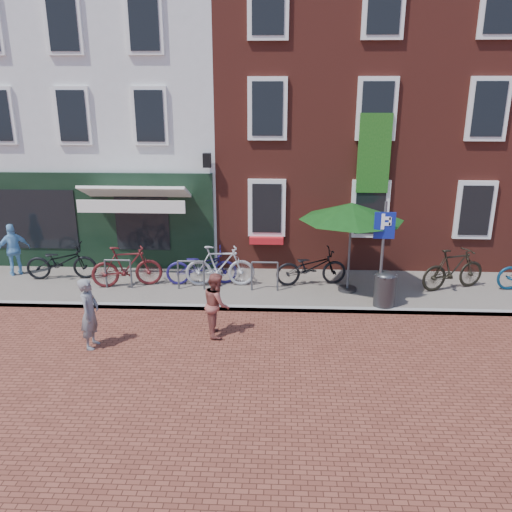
{
  "coord_description": "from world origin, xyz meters",
  "views": [
    {
      "loc": [
        0.88,
        -11.77,
        5.22
      ],
      "look_at": [
        0.3,
        0.5,
        1.3
      ],
      "focal_mm": 35.93,
      "sensor_mm": 36.0,
      "label": 1
    }
  ],
  "objects_px": {
    "woman": "(90,313)",
    "bicycle_5": "(453,269)",
    "bicycle_2": "(202,266)",
    "cafe_person": "(14,250)",
    "bicycle_3": "(220,266)",
    "parasol": "(352,208)",
    "parking_sign": "(383,241)",
    "bicycle_0": "(61,262)",
    "bicycle_4": "(311,267)",
    "bicycle_1": "(127,266)",
    "boy": "(217,304)",
    "litter_bin": "(385,287)"
  },
  "relations": [
    {
      "from": "bicycle_0",
      "to": "bicycle_4",
      "type": "xyz_separation_m",
      "value": [
        7.12,
        -0.13,
        0.0
      ]
    },
    {
      "from": "cafe_person",
      "to": "bicycle_2",
      "type": "distance_m",
      "value": 5.61
    },
    {
      "from": "parking_sign",
      "to": "bicycle_2",
      "type": "bearing_deg",
      "value": 163.4
    },
    {
      "from": "bicycle_1",
      "to": "bicycle_2",
      "type": "height_order",
      "value": "bicycle_1"
    },
    {
      "from": "bicycle_3",
      "to": "cafe_person",
      "type": "bearing_deg",
      "value": 80.13
    },
    {
      "from": "bicycle_1",
      "to": "parasol",
      "type": "bearing_deg",
      "value": -103.02
    },
    {
      "from": "bicycle_4",
      "to": "bicycle_5",
      "type": "distance_m",
      "value": 3.83
    },
    {
      "from": "woman",
      "to": "bicycle_1",
      "type": "bearing_deg",
      "value": 4.18
    },
    {
      "from": "bicycle_0",
      "to": "bicycle_2",
      "type": "relative_size",
      "value": 1.0
    },
    {
      "from": "litter_bin",
      "to": "parking_sign",
      "type": "height_order",
      "value": "parking_sign"
    },
    {
      "from": "bicycle_3",
      "to": "bicycle_5",
      "type": "relative_size",
      "value": 1.0
    },
    {
      "from": "parasol",
      "to": "bicycle_5",
      "type": "bearing_deg",
      "value": 4.85
    },
    {
      "from": "bicycle_4",
      "to": "bicycle_3",
      "type": "bearing_deg",
      "value": 84.34
    },
    {
      "from": "litter_bin",
      "to": "parasol",
      "type": "distance_m",
      "value": 2.18
    },
    {
      "from": "parking_sign",
      "to": "cafe_person",
      "type": "relative_size",
      "value": 1.75
    },
    {
      "from": "parking_sign",
      "to": "bicycle_1",
      "type": "relative_size",
      "value": 1.4
    },
    {
      "from": "woman",
      "to": "bicycle_5",
      "type": "bearing_deg",
      "value": -66.83
    },
    {
      "from": "bicycle_1",
      "to": "bicycle_4",
      "type": "relative_size",
      "value": 0.97
    },
    {
      "from": "bicycle_0",
      "to": "bicycle_3",
      "type": "height_order",
      "value": "bicycle_3"
    },
    {
      "from": "parasol",
      "to": "boy",
      "type": "relative_size",
      "value": 1.88
    },
    {
      "from": "parking_sign",
      "to": "bicycle_3",
      "type": "height_order",
      "value": "parking_sign"
    },
    {
      "from": "bicycle_4",
      "to": "bicycle_2",
      "type": "bearing_deg",
      "value": 81.31
    },
    {
      "from": "parking_sign",
      "to": "woman",
      "type": "xyz_separation_m",
      "value": [
        -6.5,
        -2.25,
        -1.04
      ]
    },
    {
      "from": "parasol",
      "to": "cafe_person",
      "type": "height_order",
      "value": "parasol"
    },
    {
      "from": "bicycle_2",
      "to": "cafe_person",
      "type": "bearing_deg",
      "value": 77.45
    },
    {
      "from": "boy",
      "to": "bicycle_4",
      "type": "xyz_separation_m",
      "value": [
        2.27,
        3.0,
        -0.11
      ]
    },
    {
      "from": "boy",
      "to": "cafe_person",
      "type": "height_order",
      "value": "cafe_person"
    },
    {
      "from": "boy",
      "to": "parking_sign",
      "type": "bearing_deg",
      "value": -81.98
    },
    {
      "from": "woman",
      "to": "bicycle_5",
      "type": "height_order",
      "value": "woman"
    },
    {
      "from": "parasol",
      "to": "bicycle_3",
      "type": "distance_m",
      "value": 3.89
    },
    {
      "from": "bicycle_4",
      "to": "cafe_person",
      "type": "bearing_deg",
      "value": 76.87
    },
    {
      "from": "parasol",
      "to": "bicycle_4",
      "type": "height_order",
      "value": "parasol"
    },
    {
      "from": "woman",
      "to": "bicycle_0",
      "type": "bearing_deg",
      "value": 31.07
    },
    {
      "from": "woman",
      "to": "cafe_person",
      "type": "xyz_separation_m",
      "value": [
        -3.75,
        4.16,
        0.09
      ]
    },
    {
      "from": "bicycle_0",
      "to": "bicycle_5",
      "type": "distance_m",
      "value": 10.95
    },
    {
      "from": "cafe_person",
      "to": "bicycle_3",
      "type": "distance_m",
      "value": 6.14
    },
    {
      "from": "bicycle_4",
      "to": "litter_bin",
      "type": "bearing_deg",
      "value": -139.05
    },
    {
      "from": "cafe_person",
      "to": "bicycle_0",
      "type": "bearing_deg",
      "value": 131.88
    },
    {
      "from": "bicycle_1",
      "to": "bicycle_3",
      "type": "bearing_deg",
      "value": -98.86
    },
    {
      "from": "parking_sign",
      "to": "boy",
      "type": "xyz_separation_m",
      "value": [
        -3.89,
        -1.53,
        -1.09
      ]
    },
    {
      "from": "bicycle_3",
      "to": "bicycle_4",
      "type": "xyz_separation_m",
      "value": [
        2.52,
        0.2,
        -0.06
      ]
    },
    {
      "from": "boy",
      "to": "bicycle_2",
      "type": "relative_size",
      "value": 0.74
    },
    {
      "from": "bicycle_2",
      "to": "bicycle_3",
      "type": "xyz_separation_m",
      "value": [
        0.53,
        -0.12,
        0.06
      ]
    },
    {
      "from": "cafe_person",
      "to": "bicycle_1",
      "type": "relative_size",
      "value": 0.8
    },
    {
      "from": "bicycle_0",
      "to": "bicycle_5",
      "type": "xyz_separation_m",
      "value": [
        10.95,
        -0.31,
        0.06
      ]
    },
    {
      "from": "parasol",
      "to": "woman",
      "type": "bearing_deg",
      "value": -150.47
    },
    {
      "from": "litter_bin",
      "to": "bicycle_2",
      "type": "distance_m",
      "value": 4.99
    },
    {
      "from": "woman",
      "to": "boy",
      "type": "distance_m",
      "value": 2.71
    },
    {
      "from": "cafe_person",
      "to": "bicycle_3",
      "type": "xyz_separation_m",
      "value": [
        6.11,
        -0.64,
        -0.19
      ]
    },
    {
      "from": "woman",
      "to": "boy",
      "type": "xyz_separation_m",
      "value": [
        2.61,
        0.73,
        -0.05
      ]
    }
  ]
}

